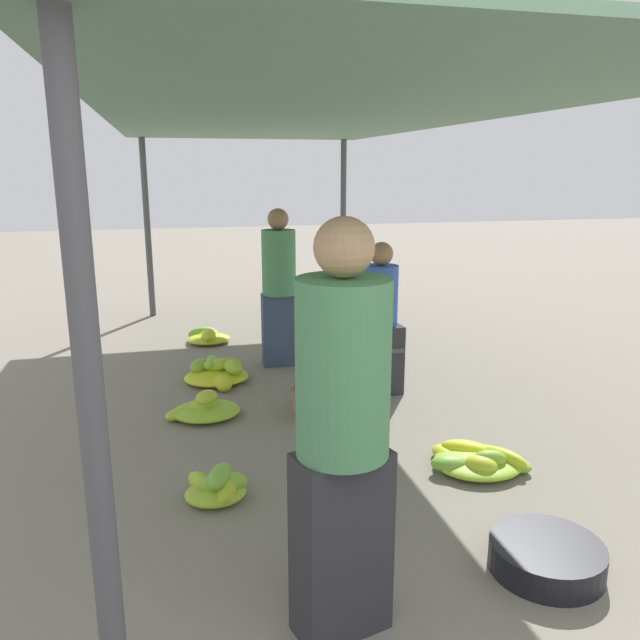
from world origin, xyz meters
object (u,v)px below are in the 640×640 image
vendor_seated (382,315)px  banana_pile_left_2 (218,373)px  crate_near (319,403)px  shopper_walking_mid (279,286)px  banana_pile_left_0 (217,487)px  banana_pile_right_0 (342,330)px  basin_black (546,557)px  vendor_foreground (342,431)px  banana_pile_right_1 (478,460)px  stool (379,354)px  banana_pile_left_1 (204,409)px  banana_pile_left_3 (208,337)px

vendor_seated → banana_pile_left_2: vendor_seated is taller
crate_near → shopper_walking_mid: shopper_walking_mid is taller
banana_pile_left_0 → banana_pile_right_0: 3.89m
vendor_seated → banana_pile_left_0: 2.31m
vendor_seated → banana_pile_right_0: 2.01m
basin_black → crate_near: 2.32m
banana_pile_left_0 → banana_pile_right_0: banana_pile_left_0 is taller
vendor_foreground → banana_pile_left_0: vendor_foreground is taller
banana_pile_right_1 → stool: bearing=95.3°
banana_pile_left_1 → banana_pile_right_0: size_ratio=1.45×
basin_black → banana_pile_left_1: banana_pile_left_1 is taller
basin_black → banana_pile_left_2: 3.48m
vendor_foreground → shopper_walking_mid: bearing=83.7°
vendor_foreground → basin_black: vendor_foreground is taller
vendor_seated → banana_pile_left_2: size_ratio=1.94×
banana_pile_right_0 → banana_pile_left_1: bearing=-129.1°
vendor_seated → banana_pile_right_0: bearing=84.7°
banana_pile_left_2 → banana_pile_right_1: (1.52, -2.16, -0.02)m
shopper_walking_mid → crate_near: bearing=-87.0°
vendor_seated → banana_pile_left_1: 1.71m
banana_pile_left_0 → shopper_walking_mid: bearing=71.7°
vendor_foreground → vendor_seated: bearing=67.5°
basin_black → banana_pile_right_0: banana_pile_right_0 is taller
stool → banana_pile_left_2: 1.52m
stool → crate_near: stool is taller
basin_black → banana_pile_left_2: (-1.34, 3.22, 0.01)m
vendor_seated → banana_pile_left_2: 1.63m
basin_black → banana_pile_right_1: 1.07m
vendor_foreground → stool: (1.13, 2.77, -0.57)m
banana_pile_left_1 → banana_pile_right_1: bearing=-37.9°
vendor_seated → banana_pile_left_0: (-1.58, -1.57, -0.61)m
banana_pile_right_0 → shopper_walking_mid: (-0.91, -0.93, 0.74)m
vendor_foreground → crate_near: vendor_foreground is taller
stool → vendor_seated: (0.02, -0.00, 0.35)m
banana_pile_left_1 → shopper_walking_mid: bearing=55.5°
banana_pile_left_0 → vendor_foreground: bearing=-70.5°
banana_pile_left_2 → banana_pile_right_1: 2.64m
vendor_seated → banana_pile_left_1: size_ratio=2.14×
banana_pile_left_1 → banana_pile_right_1: banana_pile_left_1 is taller
basin_black → banana_pile_right_0: bearing=87.0°
banana_pile_left_1 → crate_near: banana_pile_left_1 is taller
banana_pile_left_0 → crate_near: banana_pile_left_0 is taller
banana_pile_left_0 → crate_near: bearing=52.2°
banana_pile_left_2 → shopper_walking_mid: (0.66, 0.38, 0.73)m
crate_near → shopper_walking_mid: size_ratio=0.25×
banana_pile_right_0 → basin_black: bearing=-93.0°
banana_pile_left_0 → banana_pile_left_2: 2.16m
crate_near → basin_black: bearing=-74.9°
banana_pile_right_1 → crate_near: size_ratio=1.81×
banana_pile_left_2 → banana_pile_left_3: bearing=89.6°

